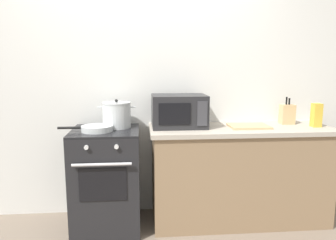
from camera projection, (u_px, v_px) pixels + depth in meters
name	position (u px, v px, depth m)	size (l,w,h in m)	color
back_wall	(173.00, 89.00, 3.28)	(4.40, 0.10, 2.50)	silver
lower_cabinet_right	(239.00, 176.00, 3.13)	(1.64, 0.56, 0.88)	#8C7051
countertop_right	(241.00, 129.00, 3.05)	(1.70, 0.60, 0.04)	#ADA393
stove	(107.00, 179.00, 3.00)	(0.60, 0.64, 0.92)	black
stock_pot	(117.00, 115.00, 3.01)	(0.35, 0.27, 0.26)	silver
frying_pan	(96.00, 128.00, 2.85)	(0.47, 0.27, 0.05)	silver
microwave	(179.00, 111.00, 3.03)	(0.50, 0.37, 0.30)	#232326
cutting_board	(249.00, 126.00, 3.03)	(0.36, 0.26, 0.02)	tan
knife_block	(287.00, 114.00, 3.19)	(0.13, 0.10, 0.27)	tan
pasta_box	(316.00, 115.00, 3.04)	(0.08, 0.08, 0.22)	gold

